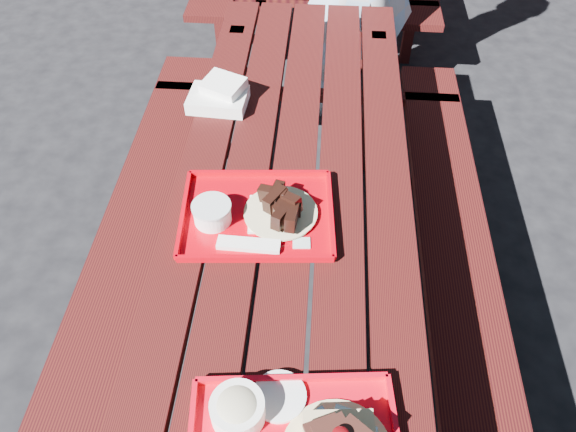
# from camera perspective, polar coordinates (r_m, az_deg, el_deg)

# --- Properties ---
(ground) EXTENTS (60.00, 60.00, 0.00)m
(ground) POSITION_cam_1_polar(r_m,az_deg,el_deg) (2.32, 0.28, -10.84)
(ground) COLOR black
(ground) RESTS_ON ground
(picnic_table_near) EXTENTS (1.41, 2.40, 0.75)m
(picnic_table_near) POSITION_cam_1_polar(r_m,az_deg,el_deg) (1.87, 0.34, -1.91)
(picnic_table_near) COLOR #3F100C
(picnic_table_near) RESTS_ON ground
(far_tray) EXTENTS (0.47, 0.38, 0.08)m
(far_tray) POSITION_cam_1_polar(r_m,az_deg,el_deg) (1.64, -3.42, 0.18)
(far_tray) COLOR #BA000B
(far_tray) RESTS_ON picnic_table_near
(white_cloth) EXTENTS (0.22, 0.19, 0.08)m
(white_cloth) POSITION_cam_1_polar(r_m,az_deg,el_deg) (2.06, -6.97, 12.04)
(white_cloth) COLOR white
(white_cloth) RESTS_ON picnic_table_near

